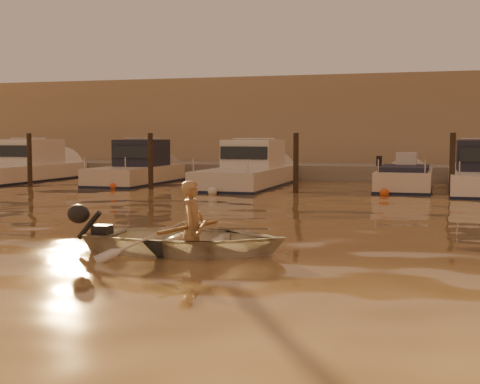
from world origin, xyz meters
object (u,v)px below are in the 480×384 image
(dinghy, at_px, (187,239))
(waterfront_building, at_px, (353,126))
(moored_boat_0, at_px, (19,166))
(person, at_px, (193,226))
(moored_boat_1, at_px, (136,168))
(moored_boat_3, at_px, (405,184))
(moored_boat_2, at_px, (249,170))

(dinghy, relative_size, waterfront_building, 0.07)
(moored_boat_0, distance_m, waterfront_building, 16.75)
(person, distance_m, moored_boat_0, 19.25)
(moored_boat_1, bearing_deg, person, -61.17)
(dinghy, distance_m, moored_boat_3, 14.34)
(moored_boat_1, xyz_separation_m, moored_boat_3, (10.38, 0.00, -0.40))
(moored_boat_1, bearing_deg, moored_boat_3, 0.00)
(dinghy, height_order, moored_boat_1, moored_boat_1)
(waterfront_building, bearing_deg, dinghy, -88.81)
(moored_boat_0, height_order, moored_boat_1, same)
(moored_boat_2, bearing_deg, moored_boat_0, 180.00)
(dinghy, height_order, moored_boat_2, moored_boat_2)
(dinghy, distance_m, waterfront_building, 25.18)
(person, bearing_deg, moored_boat_2, 7.88)
(moored_boat_0, distance_m, moored_boat_2, 10.03)
(moored_boat_0, height_order, waterfront_building, waterfront_building)
(moored_boat_1, distance_m, moored_boat_2, 4.65)
(dinghy, bearing_deg, waterfront_building, -3.34)
(person, bearing_deg, moored_boat_0, 38.48)
(person, relative_size, moored_boat_0, 0.19)
(moored_boat_1, distance_m, moored_boat_3, 10.39)
(dinghy, bearing_deg, moored_boat_0, 38.25)
(moored_boat_0, bearing_deg, waterfront_building, 41.32)
(moored_boat_2, distance_m, waterfront_building, 11.41)
(waterfront_building, bearing_deg, moored_boat_1, -122.95)
(person, xyz_separation_m, moored_boat_3, (2.63, 14.07, -0.21))
(moored_boat_0, bearing_deg, moored_boat_3, 0.00)
(moored_boat_2, bearing_deg, dinghy, -77.99)
(dinghy, distance_m, moored_boat_1, 16.03)
(moored_boat_2, xyz_separation_m, waterfront_building, (2.48, 11.00, 1.77))
(dinghy, height_order, moored_boat_0, moored_boat_0)
(waterfront_building, bearing_deg, moored_boat_0, -138.68)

